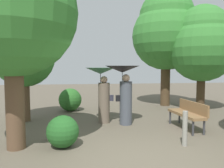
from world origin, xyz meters
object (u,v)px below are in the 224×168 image
object	(u,v)px
tree_far_back	(202,43)
park_bench	(188,112)
tree_near_right	(166,30)
path_marker_post	(185,129)
tree_near_left	(24,51)
person_left	(102,86)
person_right	(124,85)

from	to	relation	value
tree_far_back	park_bench	bearing A→B (deg)	-125.04
park_bench	tree_near_right	bearing A→B (deg)	163.71
park_bench	path_marker_post	distance (m)	1.60
tree_near_left	tree_near_right	size ratio (longest dim) A/B	0.66
tree_near_left	tree_far_back	xyz separation A→B (m)	(7.15, 1.15, 0.49)
person_left	path_marker_post	world-z (taller)	person_left
person_left	tree_near_left	size ratio (longest dim) A/B	0.51
tree_near_right	tree_far_back	world-z (taller)	tree_near_right
person_right	tree_far_back	bearing A→B (deg)	-63.68
person_left	person_right	xyz separation A→B (m)	(0.67, -0.34, 0.08)
tree_near_left	path_marker_post	bearing A→B (deg)	-35.13
tree_near_right	person_right	bearing A→B (deg)	-129.11
park_bench	tree_near_right	world-z (taller)	tree_near_right
person_left	tree_near_left	distance (m)	2.95
tree_near_right	path_marker_post	bearing A→B (deg)	-106.47
park_bench	tree_near_right	distance (m)	5.20
tree_near_left	tree_far_back	bearing A→B (deg)	9.15
person_left	path_marker_post	size ratio (longest dim) A/B	2.20
person_left	person_right	world-z (taller)	person_right
person_right	tree_near_left	xyz separation A→B (m)	(-3.31, 0.93, 1.11)
person_right	path_marker_post	world-z (taller)	person_right
park_bench	tree_near_left	xyz separation A→B (m)	(-5.16, 1.69, 1.91)
tree_near_left	path_marker_post	size ratio (longest dim) A/B	4.34
person_right	tree_far_back	world-z (taller)	tree_far_back
tree_near_right	tree_far_back	xyz separation A→B (m)	(1.16, -1.23, -0.73)
park_bench	person_left	bearing A→B (deg)	-118.28
tree_near_left	tree_near_right	bearing A→B (deg)	21.66
tree_near_right	path_marker_post	size ratio (longest dim) A/B	6.57
person_left	tree_near_right	world-z (taller)	tree_near_right
person_right	person_left	bearing A→B (deg)	61.27
park_bench	tree_far_back	distance (m)	4.22
park_bench	path_marker_post	size ratio (longest dim) A/B	1.82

